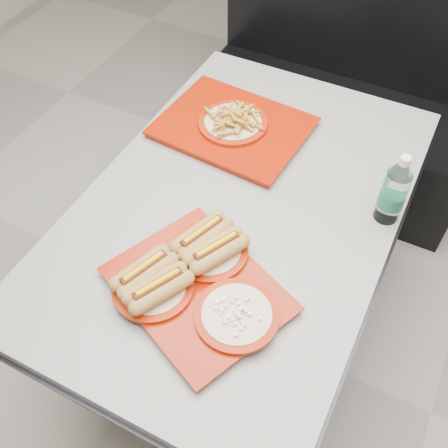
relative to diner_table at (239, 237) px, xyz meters
The scene contains 6 objects.
ground 0.58m from the diner_table, ahead, with size 6.00×6.00×0.00m, color gray.
diner_table is the anchor object (origin of this frame).
booth_bench 1.11m from the diner_table, 90.00° to the left, with size 1.30×0.57×1.35m.
tray_near 0.38m from the diner_table, 86.18° to the right, with size 0.54×0.49×0.10m.
tray_far 0.39m from the diner_table, 120.25° to the left, with size 0.51×0.41×0.10m.
water_bottle 0.51m from the diner_table, 20.00° to the left, with size 0.07×0.07×0.24m.
Camera 1 is at (0.43, -0.97, 1.93)m, focal length 42.00 mm.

